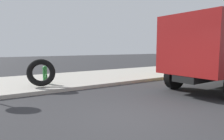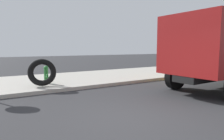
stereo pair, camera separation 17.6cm
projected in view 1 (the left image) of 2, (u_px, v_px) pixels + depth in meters
The scene contains 4 objects.
ground_plane at pixel (132, 120), 4.98m from camera, with size 80.00×80.00×0.00m, color #2D2D30.
sidewalk_curb at pixel (54, 81), 10.39m from camera, with size 36.00×5.00×0.15m, color #ADA89E.
fire_hydrant at pixel (45, 74), 9.11m from camera, with size 0.22×0.49×0.82m.
loose_tire at pixel (41, 73), 8.45m from camera, with size 1.17×1.17×0.24m, color black.
Camera 1 is at (-3.04, -3.76, 1.79)m, focal length 31.93 mm.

